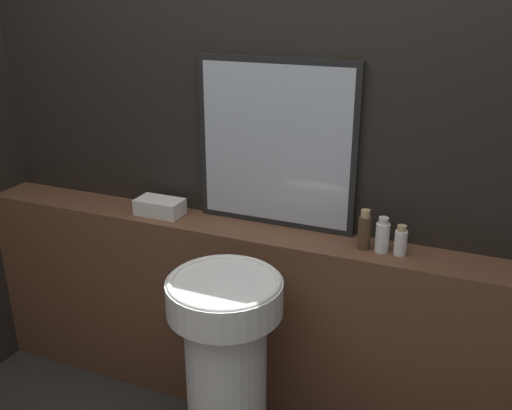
{
  "coord_description": "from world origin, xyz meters",
  "views": [
    {
      "loc": [
        0.86,
        -0.91,
        1.87
      ],
      "look_at": [
        0.04,
        1.02,
        1.07
      ],
      "focal_mm": 40.0,
      "sensor_mm": 36.0,
      "label": 1
    }
  ],
  "objects_px": {
    "towel_stack": "(160,207)",
    "shampoo_bottle": "(364,231)",
    "pedestal_sink": "(226,369)",
    "lotion_bottle": "(401,241)",
    "mirror": "(276,145)",
    "conditioner_bottle": "(382,236)"
  },
  "relations": [
    {
      "from": "towel_stack",
      "to": "shampoo_bottle",
      "type": "relative_size",
      "value": 1.3
    },
    {
      "from": "pedestal_sink",
      "to": "shampoo_bottle",
      "type": "xyz_separation_m",
      "value": [
        0.41,
        0.41,
        0.48
      ]
    },
    {
      "from": "lotion_bottle",
      "to": "mirror",
      "type": "bearing_deg",
      "value": 170.2
    },
    {
      "from": "shampoo_bottle",
      "to": "conditioner_bottle",
      "type": "relative_size",
      "value": 1.14
    },
    {
      "from": "shampoo_bottle",
      "to": "lotion_bottle",
      "type": "relative_size",
      "value": 1.35
    },
    {
      "from": "mirror",
      "to": "conditioner_bottle",
      "type": "height_order",
      "value": "mirror"
    },
    {
      "from": "shampoo_bottle",
      "to": "conditioner_bottle",
      "type": "bearing_deg",
      "value": 0.0
    },
    {
      "from": "conditioner_bottle",
      "to": "lotion_bottle",
      "type": "bearing_deg",
      "value": 0.0
    },
    {
      "from": "conditioner_bottle",
      "to": "shampoo_bottle",
      "type": "bearing_deg",
      "value": 180.0
    },
    {
      "from": "towel_stack",
      "to": "conditioner_bottle",
      "type": "distance_m",
      "value": 1.0
    },
    {
      "from": "pedestal_sink",
      "to": "towel_stack",
      "type": "distance_m",
      "value": 0.8
    },
    {
      "from": "shampoo_bottle",
      "to": "towel_stack",
      "type": "bearing_deg",
      "value": 180.0
    },
    {
      "from": "towel_stack",
      "to": "mirror",
      "type": "bearing_deg",
      "value": 10.41
    },
    {
      "from": "mirror",
      "to": "shampoo_bottle",
      "type": "distance_m",
      "value": 0.51
    },
    {
      "from": "mirror",
      "to": "conditioner_bottle",
      "type": "relative_size",
      "value": 4.98
    },
    {
      "from": "pedestal_sink",
      "to": "conditioner_bottle",
      "type": "height_order",
      "value": "conditioner_bottle"
    },
    {
      "from": "mirror",
      "to": "shampoo_bottle",
      "type": "relative_size",
      "value": 4.37
    },
    {
      "from": "towel_stack",
      "to": "shampoo_bottle",
      "type": "distance_m",
      "value": 0.93
    },
    {
      "from": "pedestal_sink",
      "to": "lotion_bottle",
      "type": "xyz_separation_m",
      "value": [
        0.55,
        0.41,
        0.46
      ]
    },
    {
      "from": "pedestal_sink",
      "to": "shampoo_bottle",
      "type": "bearing_deg",
      "value": 45.03
    },
    {
      "from": "conditioner_bottle",
      "to": "lotion_bottle",
      "type": "distance_m",
      "value": 0.07
    },
    {
      "from": "shampoo_bottle",
      "to": "lotion_bottle",
      "type": "height_order",
      "value": "shampoo_bottle"
    }
  ]
}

